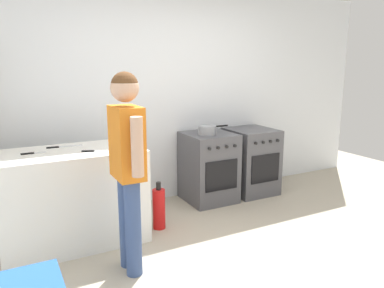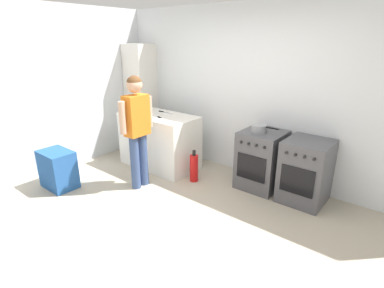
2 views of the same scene
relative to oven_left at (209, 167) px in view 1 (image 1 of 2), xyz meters
The scene contains 11 objects.
ground_plane 1.67m from the oven_left, 102.51° to the right, with size 8.00×8.00×0.00m, color #ADA38E.
back_wall 1.01m from the oven_left, 133.25° to the left, with size 6.00×0.10×2.60m, color silver.
counter_unit 1.74m from the oven_left, 167.47° to the right, with size 1.30×0.70×0.90m, color silver.
oven_left is the anchor object (origin of this frame).
oven_right 0.64m from the oven_left, ahead, with size 0.57×0.62×0.85m.
pot 0.48m from the oven_left, 138.46° to the right, with size 0.40×0.22×0.10m.
knife_bread 1.63m from the oven_left, 159.80° to the right, with size 0.34×0.16×0.01m.
knife_paring 2.11m from the oven_left, behind, with size 0.21×0.03×0.01m.
knife_carving 1.80m from the oven_left, behind, with size 0.33×0.05×0.01m.
person 1.86m from the oven_left, 141.32° to the right, with size 0.22×0.57×1.63m.
fire_extinguisher 1.01m from the oven_left, 151.22° to the right, with size 0.13×0.13×0.50m.
Camera 1 is at (-1.91, -2.28, 1.69)m, focal length 35.00 mm.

